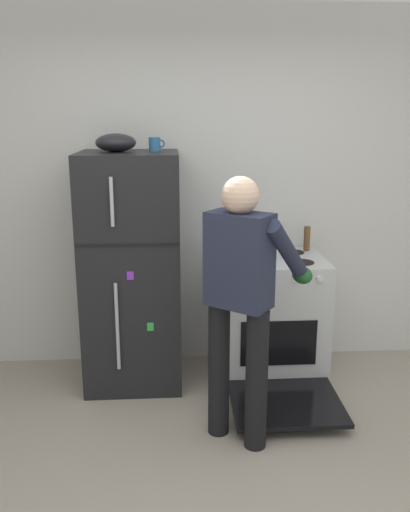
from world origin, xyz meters
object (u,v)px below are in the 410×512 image
object	(u,v)px
stove_range	(271,319)
pepper_mill	(307,238)
refrigerator	(132,270)
mixing_bowl	(116,143)
red_pot	(252,250)
person_cook	(242,288)
coffee_mug	(155,144)

from	to	relation	value
stove_range	pepper_mill	xyz separation A→B (m)	(0.30, 0.22, 0.56)
refrigerator	mixing_bowl	distance (m)	0.90
mixing_bowl	red_pot	bearing A→B (deg)	-3.06
pepper_mill	refrigerator	bearing A→B (deg)	-171.35
person_cook	red_pot	xyz separation A→B (m)	(0.17, 0.77, 0.03)
person_cook	red_pot	size ratio (longest dim) A/B	4.46
person_cook	coffee_mug	bearing A→B (deg)	119.92
red_pot	stove_range	bearing A→B (deg)	11.32
refrigerator	stove_range	world-z (taller)	refrigerator
person_cook	red_pot	bearing A→B (deg)	77.46
stove_range	red_pot	bearing A→B (deg)	-168.68
coffee_mug	pepper_mill	xyz separation A→B (m)	(1.13, 0.15, -0.71)
coffee_mug	mixing_bowl	bearing A→B (deg)	-169.22
refrigerator	coffee_mug	world-z (taller)	coffee_mug
red_pot	person_cook	bearing A→B (deg)	-102.54
stove_range	red_pot	distance (m)	0.56
stove_range	person_cook	world-z (taller)	person_cook
stove_range	person_cook	bearing A→B (deg)	-112.42
stove_range	person_cook	size ratio (longest dim) A/B	0.77
refrigerator	mixing_bowl	size ratio (longest dim) A/B	6.12
red_pot	coffee_mug	size ratio (longest dim) A/B	3.20
coffee_mug	mixing_bowl	size ratio (longest dim) A/B	0.41
pepper_mill	mixing_bowl	bearing A→B (deg)	-171.85
coffee_mug	red_pot	bearing A→B (deg)	-8.45
red_pot	mixing_bowl	distance (m)	1.20
person_cook	coffee_mug	distance (m)	1.26
stove_range	pepper_mill	bearing A→B (deg)	36.00
stove_range	refrigerator	bearing A→B (deg)	179.00
pepper_mill	mixing_bowl	xyz separation A→B (m)	(-1.40, -0.20, 0.73)
person_cook	red_pot	distance (m)	0.79
stove_range	person_cook	distance (m)	1.01
refrigerator	stove_range	distance (m)	1.09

